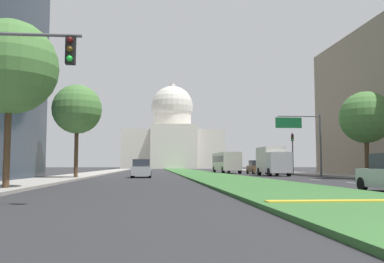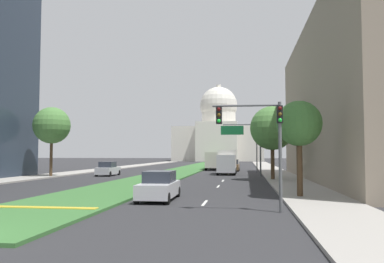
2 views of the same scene
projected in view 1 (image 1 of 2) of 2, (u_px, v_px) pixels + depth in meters
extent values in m
plane|color=#2B2B2D|center=(189.00, 172.00, 70.50)|extent=(289.55, 289.55, 0.00)
cube|color=#386B33|center=(192.00, 172.00, 63.97)|extent=(6.01, 118.45, 0.14)
cube|color=gold|center=(357.00, 201.00, 12.18)|extent=(5.41, 0.50, 0.04)
cube|color=silver|center=(355.00, 183.00, 27.66)|extent=(0.16, 2.40, 0.01)
cube|color=silver|center=(315.00, 179.00, 34.38)|extent=(0.16, 2.40, 0.01)
cube|color=silver|center=(272.00, 176.00, 46.99)|extent=(0.16, 2.40, 0.01)
cube|color=silver|center=(264.00, 175.00, 50.34)|extent=(0.16, 2.40, 0.01)
cube|color=silver|center=(239.00, 173.00, 65.41)|extent=(0.16, 2.40, 0.01)
cube|color=silver|center=(224.00, 171.00, 79.16)|extent=(0.16, 2.40, 0.01)
cube|color=#9E9991|center=(95.00, 173.00, 56.19)|extent=(4.00, 118.45, 0.15)
cube|color=#9E9991|center=(294.00, 173.00, 58.69)|extent=(4.00, 118.45, 0.15)
cube|color=silver|center=(172.00, 150.00, 136.31)|extent=(31.98, 18.36, 12.26)
cube|color=silver|center=(174.00, 146.00, 125.26)|extent=(14.07, 4.00, 13.48)
cylinder|color=silver|center=(172.00, 123.00, 137.03)|extent=(12.41, 12.41, 5.71)
sphere|color=silver|center=(172.00, 107.00, 137.45)|extent=(13.74, 13.74, 13.74)
cylinder|color=silver|center=(172.00, 88.00, 137.95)|extent=(1.80, 1.80, 3.00)
cylinder|color=#515456|center=(27.00, 34.00, 12.27)|extent=(3.20, 0.10, 0.10)
cube|color=black|center=(71.00, 50.00, 12.36)|extent=(0.28, 0.24, 0.84)
sphere|color=#510F0F|center=(70.00, 40.00, 12.24)|extent=(0.18, 0.18, 0.18)
sphere|color=#4C380F|center=(70.00, 49.00, 12.22)|extent=(0.18, 0.18, 0.18)
sphere|color=#1ED838|center=(69.00, 59.00, 12.19)|extent=(0.18, 0.18, 0.18)
cylinder|color=#515456|center=(293.00, 154.00, 51.75)|extent=(0.16, 0.16, 5.20)
cube|color=black|center=(292.00, 138.00, 51.91)|extent=(0.28, 0.24, 0.84)
sphere|color=#510F0F|center=(293.00, 135.00, 51.79)|extent=(0.18, 0.18, 0.18)
sphere|color=#4C380F|center=(293.00, 138.00, 51.77)|extent=(0.18, 0.18, 0.18)
sphere|color=#1ED838|center=(293.00, 140.00, 51.75)|extent=(0.18, 0.18, 0.18)
cylinder|color=#515456|center=(321.00, 145.00, 43.61)|extent=(0.20, 0.20, 6.50)
cylinder|color=#515456|center=(299.00, 116.00, 43.65)|extent=(4.56, 0.12, 0.12)
cube|color=#146033|center=(289.00, 123.00, 43.44)|extent=(2.80, 0.08, 1.10)
cylinder|color=#4C3823|center=(7.00, 141.00, 19.40)|extent=(0.31, 0.31, 4.60)
sphere|color=#4C7F3D|center=(10.00, 67.00, 19.68)|extent=(4.49, 4.49, 4.49)
cylinder|color=#4C3823|center=(76.00, 151.00, 35.57)|extent=(0.33, 0.33, 4.84)
sphere|color=#4C7F3D|center=(77.00, 109.00, 35.85)|extent=(4.24, 4.24, 4.24)
cylinder|color=#4C3823|center=(367.00, 155.00, 35.90)|extent=(0.39, 0.39, 4.10)
sphere|color=#4C7F3D|center=(366.00, 117.00, 36.16)|extent=(4.50, 4.50, 4.50)
cylinder|color=black|center=(362.00, 184.00, 19.24)|extent=(0.23, 0.64, 0.64)
cube|color=#BCBCC1|center=(141.00, 171.00, 39.73)|extent=(1.82, 4.25, 0.83)
cube|color=#282D38|center=(141.00, 163.00, 39.63)|extent=(1.60, 2.04, 0.68)
cylinder|color=black|center=(134.00, 174.00, 41.30)|extent=(0.22, 0.64, 0.64)
cylinder|color=black|center=(150.00, 174.00, 41.44)|extent=(0.22, 0.64, 0.64)
cylinder|color=black|center=(132.00, 175.00, 37.97)|extent=(0.22, 0.64, 0.64)
cylinder|color=black|center=(150.00, 175.00, 38.12)|extent=(0.22, 0.64, 0.64)
cube|color=brown|center=(257.00, 169.00, 55.41)|extent=(1.97, 4.56, 0.87)
cube|color=#282D38|center=(256.00, 163.00, 55.65)|extent=(1.70, 2.20, 0.71)
cylinder|color=black|center=(266.00, 172.00, 53.65)|extent=(0.23, 0.64, 0.64)
cylinder|color=black|center=(253.00, 172.00, 53.53)|extent=(0.23, 0.64, 0.64)
cylinder|color=black|center=(260.00, 171.00, 57.24)|extent=(0.23, 0.64, 0.64)
cylinder|color=black|center=(248.00, 171.00, 57.12)|extent=(0.23, 0.64, 0.64)
cube|color=#BCBCC1|center=(279.00, 163.00, 43.97)|extent=(2.30, 2.00, 2.20)
cube|color=beige|center=(271.00, 160.00, 47.17)|extent=(2.30, 4.40, 2.80)
cylinder|color=black|center=(289.00, 172.00, 43.98)|extent=(0.30, 0.90, 0.90)
cylinder|color=black|center=(269.00, 172.00, 43.79)|extent=(0.30, 0.90, 0.90)
cylinder|color=black|center=(277.00, 171.00, 48.25)|extent=(0.30, 0.90, 0.90)
cylinder|color=black|center=(259.00, 171.00, 48.06)|extent=(0.30, 0.90, 0.90)
cube|color=beige|center=(226.00, 161.00, 60.81)|extent=(2.50, 11.00, 2.50)
cube|color=#232833|center=(226.00, 159.00, 60.83)|extent=(2.52, 10.12, 0.90)
cylinder|color=black|center=(240.00, 170.00, 56.55)|extent=(0.32, 1.00, 1.00)
cylinder|color=black|center=(223.00, 170.00, 56.34)|extent=(0.32, 1.00, 1.00)
cylinder|color=black|center=(229.00, 169.00, 64.68)|extent=(0.32, 1.00, 1.00)
cylinder|color=black|center=(214.00, 169.00, 64.48)|extent=(0.32, 1.00, 1.00)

